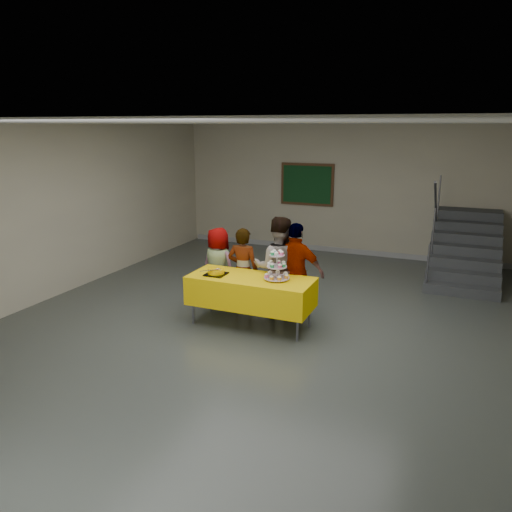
{
  "coord_description": "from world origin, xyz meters",
  "views": [
    {
      "loc": [
        2.62,
        -6.53,
        2.97
      ],
      "look_at": [
        -0.23,
        0.2,
        1.05
      ],
      "focal_mm": 35.0,
      "sensor_mm": 36.0,
      "label": 1
    }
  ],
  "objects_px": {
    "noticeboard": "(307,184)",
    "schoolchild_c": "(278,267)",
    "schoolchild_d": "(296,272)",
    "bake_table": "(251,291)",
    "schoolchild_b": "(243,270)",
    "staircase": "(465,252)",
    "schoolchild_a": "(218,267)",
    "cupcake_stand": "(277,268)",
    "bear_cake": "(216,271)"
  },
  "relations": [
    {
      "from": "schoolchild_b",
      "to": "staircase",
      "type": "relative_size",
      "value": 0.58
    },
    {
      "from": "bear_cake",
      "to": "schoolchild_d",
      "type": "xyz_separation_m",
      "value": [
        1.08,
        0.6,
        -0.06
      ]
    },
    {
      "from": "bake_table",
      "to": "schoolchild_d",
      "type": "relative_size",
      "value": 1.22
    },
    {
      "from": "bear_cake",
      "to": "schoolchild_c",
      "type": "relative_size",
      "value": 0.22
    },
    {
      "from": "schoolchild_c",
      "to": "schoolchild_d",
      "type": "distance_m",
      "value": 0.31
    },
    {
      "from": "schoolchild_b",
      "to": "schoolchild_d",
      "type": "bearing_deg",
      "value": 175.76
    },
    {
      "from": "cupcake_stand",
      "to": "schoolchild_d",
      "type": "relative_size",
      "value": 0.29
    },
    {
      "from": "cupcake_stand",
      "to": "staircase",
      "type": "relative_size",
      "value": 0.19
    },
    {
      "from": "bake_table",
      "to": "staircase",
      "type": "height_order",
      "value": "staircase"
    },
    {
      "from": "schoolchild_b",
      "to": "schoolchild_d",
      "type": "xyz_separation_m",
      "value": [
        0.89,
        0.01,
        0.07
      ]
    },
    {
      "from": "schoolchild_a",
      "to": "schoolchild_d",
      "type": "bearing_deg",
      "value": -172.99
    },
    {
      "from": "bake_table",
      "to": "cupcake_stand",
      "type": "height_order",
      "value": "cupcake_stand"
    },
    {
      "from": "staircase",
      "to": "noticeboard",
      "type": "height_order",
      "value": "noticeboard"
    },
    {
      "from": "bear_cake",
      "to": "schoolchild_b",
      "type": "relative_size",
      "value": 0.26
    },
    {
      "from": "noticeboard",
      "to": "staircase",
      "type": "bearing_deg",
      "value": -13.01
    },
    {
      "from": "bear_cake",
      "to": "noticeboard",
      "type": "xyz_separation_m",
      "value": [
        -0.15,
        5.05,
        0.77
      ]
    },
    {
      "from": "bear_cake",
      "to": "schoolchild_a",
      "type": "xyz_separation_m",
      "value": [
        -0.34,
        0.73,
        -0.16
      ]
    },
    {
      "from": "noticeboard",
      "to": "cupcake_stand",
      "type": "bearing_deg",
      "value": -77.55
    },
    {
      "from": "bake_table",
      "to": "schoolchild_a",
      "type": "xyz_separation_m",
      "value": [
        -0.88,
        0.65,
        0.11
      ]
    },
    {
      "from": "staircase",
      "to": "schoolchild_c",
      "type": "bearing_deg",
      "value": -126.99
    },
    {
      "from": "cupcake_stand",
      "to": "schoolchild_a",
      "type": "bearing_deg",
      "value": 154.51
    },
    {
      "from": "schoolchild_d",
      "to": "staircase",
      "type": "distance_m",
      "value": 4.34
    },
    {
      "from": "cupcake_stand",
      "to": "schoolchild_b",
      "type": "relative_size",
      "value": 0.32
    },
    {
      "from": "bake_table",
      "to": "staircase",
      "type": "bearing_deg",
      "value": 54.63
    },
    {
      "from": "schoolchild_c",
      "to": "noticeboard",
      "type": "xyz_separation_m",
      "value": [
        -0.92,
        4.42,
        0.79
      ]
    },
    {
      "from": "bake_table",
      "to": "bear_cake",
      "type": "bearing_deg",
      "value": -171.01
    },
    {
      "from": "schoolchild_d",
      "to": "schoolchild_c",
      "type": "bearing_deg",
      "value": -2.32
    },
    {
      "from": "cupcake_stand",
      "to": "schoolchild_a",
      "type": "relative_size",
      "value": 0.33
    },
    {
      "from": "schoolchild_b",
      "to": "schoolchild_a",
      "type": "bearing_deg",
      "value": -21.05
    },
    {
      "from": "cupcake_stand",
      "to": "schoolchild_c",
      "type": "relative_size",
      "value": 0.28
    },
    {
      "from": "schoolchild_b",
      "to": "staircase",
      "type": "height_order",
      "value": "staircase"
    },
    {
      "from": "schoolchild_b",
      "to": "bake_table",
      "type": "bearing_deg",
      "value": 120.25
    },
    {
      "from": "schoolchild_a",
      "to": "schoolchild_d",
      "type": "xyz_separation_m",
      "value": [
        1.42,
        -0.13,
        0.1
      ]
    },
    {
      "from": "bake_table",
      "to": "schoolchild_b",
      "type": "height_order",
      "value": "schoolchild_b"
    },
    {
      "from": "bake_table",
      "to": "schoolchild_c",
      "type": "bearing_deg",
      "value": 67.05
    },
    {
      "from": "schoolchild_d",
      "to": "noticeboard",
      "type": "height_order",
      "value": "noticeboard"
    },
    {
      "from": "bake_table",
      "to": "schoolchild_a",
      "type": "distance_m",
      "value": 1.1
    },
    {
      "from": "schoolchild_c",
      "to": "bake_table",
      "type": "bearing_deg",
      "value": 49.17
    },
    {
      "from": "schoolchild_a",
      "to": "staircase",
      "type": "relative_size",
      "value": 0.55
    },
    {
      "from": "cupcake_stand",
      "to": "schoolchild_d",
      "type": "height_order",
      "value": "schoolchild_d"
    },
    {
      "from": "noticeboard",
      "to": "schoolchild_c",
      "type": "bearing_deg",
      "value": -78.27
    },
    {
      "from": "schoolchild_a",
      "to": "schoolchild_c",
      "type": "bearing_deg",
      "value": -173.13
    },
    {
      "from": "bake_table",
      "to": "schoolchild_a",
      "type": "bearing_deg",
      "value": 143.54
    },
    {
      "from": "bake_table",
      "to": "schoolchild_b",
      "type": "xyz_separation_m",
      "value": [
        -0.36,
        0.5,
        0.14
      ]
    },
    {
      "from": "staircase",
      "to": "noticeboard",
      "type": "distance_m",
      "value": 3.88
    },
    {
      "from": "schoolchild_a",
      "to": "bake_table",
      "type": "bearing_deg",
      "value": 155.95
    },
    {
      "from": "schoolchild_c",
      "to": "schoolchild_d",
      "type": "xyz_separation_m",
      "value": [
        0.31,
        -0.03,
        -0.04
      ]
    },
    {
      "from": "schoolchild_b",
      "to": "schoolchild_d",
      "type": "distance_m",
      "value": 0.9
    },
    {
      "from": "bake_table",
      "to": "noticeboard",
      "type": "distance_m",
      "value": 5.12
    },
    {
      "from": "schoolchild_a",
      "to": "noticeboard",
      "type": "xyz_separation_m",
      "value": [
        0.19,
        4.31,
        0.93
      ]
    }
  ]
}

